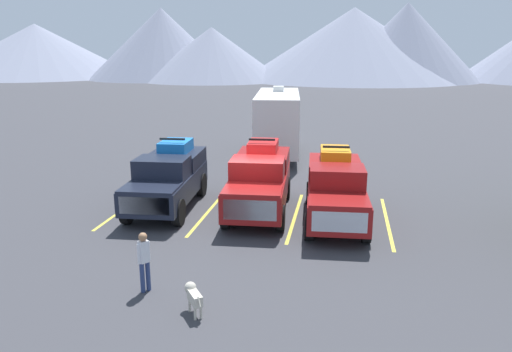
# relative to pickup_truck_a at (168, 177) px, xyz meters

# --- Properties ---
(ground_plane) EXTENTS (240.00, 240.00, 0.00)m
(ground_plane) POSITION_rel_pickup_truck_a_xyz_m (3.31, -0.76, -1.19)
(ground_plane) COLOR #38383D
(pickup_truck_a) EXTENTS (2.43, 5.40, 2.58)m
(pickup_truck_a) POSITION_rel_pickup_truck_a_xyz_m (0.00, 0.00, 0.00)
(pickup_truck_a) COLOR black
(pickup_truck_a) RESTS_ON ground
(pickup_truck_b) EXTENTS (2.45, 5.64, 2.63)m
(pickup_truck_b) POSITION_rel_pickup_truck_a_xyz_m (3.54, 0.21, 0.02)
(pickup_truck_b) COLOR maroon
(pickup_truck_b) RESTS_ON ground
(pickup_truck_c) EXTENTS (2.38, 5.65, 2.54)m
(pickup_truck_c) POSITION_rel_pickup_truck_a_xyz_m (6.39, -0.31, -0.02)
(pickup_truck_c) COLOR maroon
(pickup_truck_c) RESTS_ON ground
(lot_stripe_a) EXTENTS (0.12, 5.50, 0.01)m
(lot_stripe_a) POSITION_rel_pickup_truck_a_xyz_m (-1.64, -0.29, -1.19)
(lot_stripe_a) COLOR gold
(lot_stripe_a) RESTS_ON ground
(lot_stripe_b) EXTENTS (0.12, 5.50, 0.01)m
(lot_stripe_b) POSITION_rel_pickup_truck_a_xyz_m (1.66, -0.29, -1.19)
(lot_stripe_b) COLOR gold
(lot_stripe_b) RESTS_ON ground
(lot_stripe_c) EXTENTS (0.12, 5.50, 0.01)m
(lot_stripe_c) POSITION_rel_pickup_truck_a_xyz_m (4.96, -0.29, -1.19)
(lot_stripe_c) COLOR gold
(lot_stripe_c) RESTS_ON ground
(lot_stripe_d) EXTENTS (0.12, 5.50, 0.01)m
(lot_stripe_d) POSITION_rel_pickup_truck_a_xyz_m (8.26, -0.29, -1.19)
(lot_stripe_d) COLOR gold
(lot_stripe_d) RESTS_ON ground
(camper_trailer_a) EXTENTS (3.17, 8.98, 3.87)m
(camper_trailer_a) POSITION_rel_pickup_truck_a_xyz_m (2.87, 10.05, 0.85)
(camper_trailer_a) COLOR white
(camper_trailer_a) RESTS_ON ground
(person_a) EXTENTS (0.29, 0.30, 1.59)m
(person_a) POSITION_rel_pickup_truck_a_xyz_m (1.80, -6.69, -0.27)
(person_a) COLOR navy
(person_a) RESTS_ON ground
(dog) EXTENTS (0.58, 0.74, 0.69)m
(dog) POSITION_rel_pickup_truck_a_xyz_m (3.31, -7.48, -0.73)
(dog) COLOR beige
(dog) RESTS_ON ground
(mountain_ridge) EXTENTS (160.74, 43.76, 14.76)m
(mountain_ridge) POSITION_rel_pickup_truck_a_xyz_m (1.41, 81.21, 5.21)
(mountain_ridge) COLOR gray
(mountain_ridge) RESTS_ON ground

